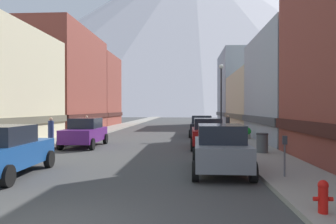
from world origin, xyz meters
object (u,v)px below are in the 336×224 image
Objects in this scene: pedestrian_2 at (51,131)px; streetlamp_right at (221,89)px; car_right_0 at (220,148)px; car_right_1 at (208,133)px; potted_plant_2 at (247,133)px; car_left_1 at (85,132)px; car_left_0 at (4,151)px; parking_meter_near at (285,150)px; fire_hydrant_near at (323,196)px; car_right_2 at (202,126)px; trash_bin_right at (262,143)px; pedestrian_1 at (87,126)px; pedestrian_0 at (228,125)px.

pedestrian_2 is 13.60m from streetlamp_right.
car_right_1 is (0.00, 7.63, 0.00)m from car_right_0.
car_right_0 is at bearing -104.74° from potted_plant_2.
car_left_1 is at bearing -14.61° from pedestrian_2.
car_right_0 is (7.60, 1.12, 0.00)m from car_left_0.
fire_hydrant_near is at bearing -94.57° from parking_meter_near.
car_right_0 is 1.01× the size of car_right_1.
streetlamp_right is at bearing 91.42° from parking_meter_near.
potted_plant_2 is (3.20, 12.17, -0.31)m from car_right_0.
car_right_1 is at bearing -89.98° from car_right_2.
car_left_0 reaches higher than trash_bin_right.
parking_meter_near is 21.01m from pedestrian_1.
car_left_0 reaches higher than parking_meter_near.
streetlamp_right is at bearing -107.47° from pedestrian_0.
parking_meter_near is (1.95, -8.95, 0.11)m from car_right_1.
pedestrian_1 is (-2.45, 8.10, -0.01)m from car_left_1.
car_right_2 is at bearing 90.01° from car_right_0.
streetlamp_right is (-0.90, -2.86, 3.07)m from pedestrian_0.
car_right_1 is at bearing -125.18° from potted_plant_2.
car_right_0 is 5.35× the size of potted_plant_2.
car_right_2 is 11.52m from trash_bin_right.
car_left_1 is at bearing -158.07° from potted_plant_2.
streetlamp_right is at bearing 28.91° from pedestrian_2.
potted_plant_2 is at bearing -82.31° from pedestrian_0.
potted_plant_2 is at bearing -15.82° from pedestrian_1.
streetlamp_right reaches higher than car_left_1.
potted_plant_2 is 13.76m from pedestrian_2.
pedestrian_2 reaches higher than trash_bin_right.
car_right_2 is 4.82m from potted_plant_2.
car_left_0 is 1.01× the size of car_right_0.
car_right_2 is 5.40× the size of potted_plant_2.
car_left_1 and car_right_1 have the same top height.
car_left_1 is at bearing 178.57° from car_right_1.
streetlamp_right reaches higher than car_right_2.
car_right_0 is (7.60, -7.82, 0.00)m from car_left_1.
car_right_1 is 2.67× the size of pedestrian_2.
car_left_1 is 1.00× the size of car_right_1.
parking_meter_near is 19.05m from pedestrian_0.
parking_meter_near is (0.30, 3.75, 0.49)m from fire_hydrant_near.
pedestrian_1 is (-12.60, 11.40, 0.25)m from trash_bin_right.
car_left_1 is at bearing -135.42° from pedestrian_0.
trash_bin_right is at bearing 29.10° from car_left_0.
car_left_1 and car_right_2 have the same top height.
trash_bin_right is (2.55, -11.23, -0.26)m from car_right_2.
car_left_1 is at bearing 134.19° from car_right_0.
fire_hydrant_near is (1.65, -20.83, -0.37)m from car_right_2.
parking_meter_near is (1.95, -17.08, 0.11)m from car_right_2.
parking_meter_near is at bearing -91.50° from pedestrian_0.
parking_meter_near is at bearing -88.58° from streetlamp_right.
streetlamp_right is at bearing 95.52° from trash_bin_right.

